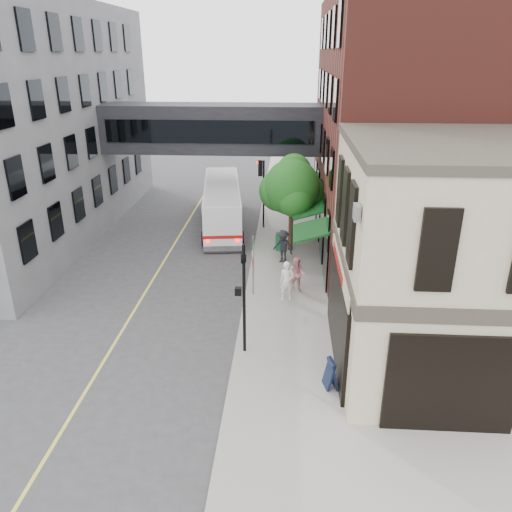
# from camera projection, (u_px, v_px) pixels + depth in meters

# --- Properties ---
(ground) EXTENTS (120.00, 120.00, 0.00)m
(ground) POSITION_uv_depth(u_px,v_px,m) (229.00, 384.00, 17.95)
(ground) COLOR #38383A
(ground) RESTS_ON ground
(sidewalk_main) EXTENTS (4.00, 60.00, 0.15)m
(sidewalk_main) POSITION_uv_depth(u_px,v_px,m) (287.00, 245.00, 30.73)
(sidewalk_main) COLOR gray
(sidewalk_main) RESTS_ON ground
(corner_building) EXTENTS (10.19, 8.12, 8.45)m
(corner_building) POSITION_uv_depth(u_px,v_px,m) (484.00, 261.00, 17.67)
(corner_building) COLOR tan
(corner_building) RESTS_ON ground
(brick_building) EXTENTS (13.76, 18.00, 14.00)m
(brick_building) POSITION_uv_depth(u_px,v_px,m) (429.00, 129.00, 28.55)
(brick_building) COLOR #58221B
(brick_building) RESTS_ON ground
(skyway_bridge) EXTENTS (14.00, 3.18, 3.00)m
(skyway_bridge) POSITION_uv_depth(u_px,v_px,m) (212.00, 128.00, 32.27)
(skyway_bridge) COLOR black
(skyway_bridge) RESTS_ON ground
(traffic_signal_near) EXTENTS (0.44, 0.22, 4.60)m
(traffic_signal_near) POSITION_uv_depth(u_px,v_px,m) (243.00, 286.00, 18.64)
(traffic_signal_near) COLOR black
(traffic_signal_near) RESTS_ON sidewalk_main
(traffic_signal_far) EXTENTS (0.53, 0.28, 4.50)m
(traffic_signal_far) POSITION_uv_depth(u_px,v_px,m) (262.00, 181.00, 32.36)
(traffic_signal_far) COLOR black
(traffic_signal_far) RESTS_ON sidewalk_main
(street_sign_pole) EXTENTS (0.08, 0.75, 3.00)m
(street_sign_pole) POSITION_uv_depth(u_px,v_px,m) (253.00, 260.00, 23.65)
(street_sign_pole) COLOR gray
(street_sign_pole) RESTS_ON sidewalk_main
(street_tree) EXTENTS (3.80, 3.20, 5.60)m
(street_tree) POSITION_uv_depth(u_px,v_px,m) (292.00, 187.00, 28.54)
(street_tree) COLOR #382619
(street_tree) RESTS_ON sidewalk_main
(lane_marking) EXTENTS (0.12, 40.00, 0.01)m
(lane_marking) POSITION_uv_depth(u_px,v_px,m) (159.00, 269.00, 27.47)
(lane_marking) COLOR #D8CC4C
(lane_marking) RESTS_ON ground
(bus) EXTENTS (3.71, 10.82, 2.85)m
(bus) POSITION_uv_depth(u_px,v_px,m) (222.00, 203.00, 33.77)
(bus) COLOR white
(bus) RESTS_ON ground
(pedestrian_a) EXTENTS (0.76, 0.57, 1.91)m
(pedestrian_a) POSITION_uv_depth(u_px,v_px,m) (287.00, 281.00, 23.45)
(pedestrian_a) COLOR white
(pedestrian_a) RESTS_ON sidewalk_main
(pedestrian_b) EXTENTS (1.00, 0.86, 1.77)m
(pedestrian_b) POSITION_uv_depth(u_px,v_px,m) (297.00, 274.00, 24.30)
(pedestrian_b) COLOR pink
(pedestrian_b) RESTS_ON sidewalk_main
(pedestrian_c) EXTENTS (1.40, 1.22, 1.89)m
(pedestrian_c) POSITION_uv_depth(u_px,v_px,m) (283.00, 246.00, 27.64)
(pedestrian_c) COLOR black
(pedestrian_c) RESTS_ON sidewalk_main
(newspaper_box) EXTENTS (0.54, 0.49, 1.03)m
(newspaper_box) POSITION_uv_depth(u_px,v_px,m) (280.00, 242.00, 29.53)
(newspaper_box) COLOR #145B2E
(newspaper_box) RESTS_ON sidewalk_main
(sandwich_board) EXTENTS (0.53, 0.68, 1.08)m
(sandwich_board) POSITION_uv_depth(u_px,v_px,m) (331.00, 374.00, 17.38)
(sandwich_board) COLOR #101B32
(sandwich_board) RESTS_ON sidewalk_main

